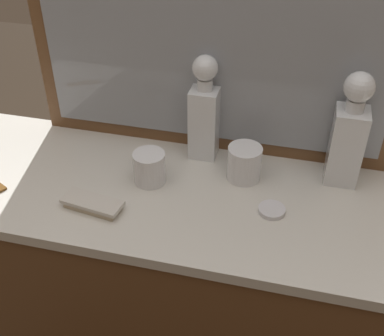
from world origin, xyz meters
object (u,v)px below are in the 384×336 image
at_px(crystal_decanter_left, 348,139).
at_px(crystal_tumbler_center, 150,169).
at_px(crystal_tumbler_far_left, 244,164).
at_px(silver_brush_far_left, 93,204).
at_px(porcelain_dish, 272,210).
at_px(crystal_decanter_center, 204,117).

xyz_separation_m(crystal_decanter_left, crystal_tumbler_center, (-0.48, -0.13, -0.08)).
height_order(crystal_tumbler_far_left, silver_brush_far_left, crystal_tumbler_far_left).
bearing_deg(porcelain_dish, silver_brush_far_left, -168.07).
relative_size(crystal_decanter_left, silver_brush_far_left, 1.95).
distance_m(crystal_decanter_left, crystal_tumbler_center, 0.50).
xyz_separation_m(crystal_decanter_center, crystal_tumbler_far_left, (0.13, -0.08, -0.08)).
bearing_deg(porcelain_dish, crystal_tumbler_far_left, 126.28).
height_order(crystal_decanter_left, crystal_tumbler_far_left, crystal_decanter_left).
height_order(crystal_decanter_left, crystal_tumbler_center, crystal_decanter_left).
height_order(crystal_decanter_center, silver_brush_far_left, crystal_decanter_center).
bearing_deg(crystal_tumbler_center, crystal_tumbler_far_left, 17.36).
height_order(crystal_decanter_center, porcelain_dish, crystal_decanter_center).
distance_m(crystal_decanter_left, silver_brush_far_left, 0.65).
distance_m(crystal_tumbler_far_left, silver_brush_far_left, 0.40).
xyz_separation_m(crystal_decanter_center, porcelain_dish, (0.21, -0.20, -0.11)).
distance_m(crystal_decanter_center, crystal_tumbler_center, 0.20).
relative_size(silver_brush_far_left, porcelain_dish, 2.37).
relative_size(crystal_tumbler_center, crystal_tumbler_far_left, 0.92).
height_order(crystal_decanter_center, crystal_tumbler_far_left, crystal_decanter_center).
bearing_deg(crystal_tumbler_far_left, crystal_tumbler_center, -162.64).
xyz_separation_m(crystal_tumbler_far_left, silver_brush_far_left, (-0.34, -0.21, -0.03)).
relative_size(crystal_decanter_left, crystal_decanter_center, 1.03).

